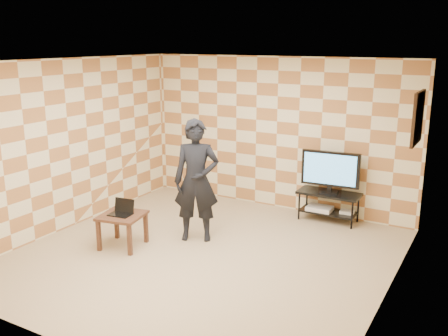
# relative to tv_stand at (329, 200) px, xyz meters

# --- Properties ---
(floor) EXTENTS (5.00, 5.00, 0.00)m
(floor) POSITION_rel_tv_stand_xyz_m (-1.09, -2.24, -0.37)
(floor) COLOR tan
(floor) RESTS_ON ground
(wall_back) EXTENTS (5.00, 0.02, 2.70)m
(wall_back) POSITION_rel_tv_stand_xyz_m (-1.09, 0.26, 0.98)
(wall_back) COLOR beige
(wall_back) RESTS_ON ground
(wall_front) EXTENTS (5.00, 0.02, 2.70)m
(wall_front) POSITION_rel_tv_stand_xyz_m (-1.09, -4.74, 0.98)
(wall_front) COLOR beige
(wall_front) RESTS_ON ground
(wall_left) EXTENTS (0.02, 5.00, 2.70)m
(wall_left) POSITION_rel_tv_stand_xyz_m (-3.59, -2.24, 0.98)
(wall_left) COLOR beige
(wall_left) RESTS_ON ground
(wall_right) EXTENTS (0.02, 5.00, 2.70)m
(wall_right) POSITION_rel_tv_stand_xyz_m (1.41, -2.24, 0.98)
(wall_right) COLOR beige
(wall_right) RESTS_ON ground
(ceiling) EXTENTS (5.00, 5.00, 0.02)m
(ceiling) POSITION_rel_tv_stand_xyz_m (-1.09, -2.24, 2.33)
(ceiling) COLOR white
(ceiling) RESTS_ON wall_back
(wall_art) EXTENTS (0.04, 0.72, 0.72)m
(wall_art) POSITION_rel_tv_stand_xyz_m (1.38, -0.69, 1.58)
(wall_art) COLOR black
(wall_art) RESTS_ON wall_right
(tv_stand) EXTENTS (1.03, 0.46, 0.50)m
(tv_stand) POSITION_rel_tv_stand_xyz_m (0.00, 0.00, 0.00)
(tv_stand) COLOR black
(tv_stand) RESTS_ON floor
(tv) EXTENTS (0.96, 0.20, 0.70)m
(tv) POSITION_rel_tv_stand_xyz_m (-0.00, -0.00, 0.52)
(tv) COLOR black
(tv) RESTS_ON tv_stand
(dvd_player) EXTENTS (0.42, 0.30, 0.07)m
(dvd_player) POSITION_rel_tv_stand_xyz_m (-0.14, -0.04, -0.16)
(dvd_player) COLOR silver
(dvd_player) RESTS_ON tv_stand
(game_console) EXTENTS (0.23, 0.18, 0.05)m
(game_console) POSITION_rel_tv_stand_xyz_m (0.31, 0.03, -0.17)
(game_console) COLOR silver
(game_console) RESTS_ON tv_stand
(side_table) EXTENTS (0.70, 0.70, 0.50)m
(side_table) POSITION_rel_tv_stand_xyz_m (-2.30, -2.54, 0.05)
(side_table) COLOR #351E13
(side_table) RESTS_ON floor
(laptop) EXTENTS (0.35, 0.29, 0.22)m
(laptop) POSITION_rel_tv_stand_xyz_m (-2.30, -2.52, 0.18)
(laptop) COLOR black
(laptop) RESTS_ON side_table
(person) EXTENTS (0.80, 0.70, 1.85)m
(person) POSITION_rel_tv_stand_xyz_m (-1.50, -1.75, 0.56)
(person) COLOR black
(person) RESTS_ON floor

